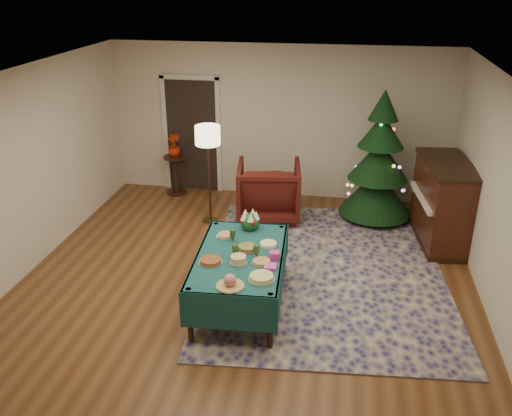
% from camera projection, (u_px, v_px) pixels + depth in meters
% --- Properties ---
extents(room_shell, '(7.00, 7.00, 7.00)m').
position_uv_depth(room_shell, '(240.00, 199.00, 6.37)').
color(room_shell, '#593319').
rests_on(room_shell, ground).
extents(doorway, '(1.08, 0.04, 2.16)m').
position_uv_depth(doorway, '(192.00, 133.00, 9.86)').
color(doorway, black).
rests_on(doorway, ground).
extents(rug, '(3.53, 4.45, 0.02)m').
position_uv_depth(rug, '(324.00, 270.00, 7.50)').
color(rug, '#191551').
rests_on(rug, ground).
extents(buffet_table, '(1.16, 1.87, 0.70)m').
position_uv_depth(buffet_table, '(240.00, 265.00, 6.53)').
color(buffet_table, black).
rests_on(buffet_table, ground).
extents(platter_0, '(0.31, 0.31, 0.15)m').
position_uv_depth(platter_0, '(230.00, 282.00, 5.79)').
color(platter_0, silver).
rests_on(platter_0, buffet_table).
extents(platter_1, '(0.30, 0.30, 0.06)m').
position_uv_depth(platter_1, '(262.00, 277.00, 5.93)').
color(platter_1, silver).
rests_on(platter_1, buffet_table).
extents(platter_2, '(0.29, 0.29, 0.05)m').
position_uv_depth(platter_2, '(211.00, 261.00, 6.28)').
color(platter_2, silver).
rests_on(platter_2, buffet_table).
extents(platter_3, '(0.22, 0.22, 0.10)m').
position_uv_depth(platter_3, '(238.00, 260.00, 6.26)').
color(platter_3, silver).
rests_on(platter_3, buffet_table).
extents(platter_4, '(0.24, 0.24, 0.04)m').
position_uv_depth(platter_4, '(261.00, 262.00, 6.27)').
color(platter_4, silver).
rests_on(platter_4, buffet_table).
extents(platter_5, '(0.25, 0.25, 0.07)m').
position_uv_depth(platter_5, '(247.00, 248.00, 6.54)').
color(platter_5, silver).
rests_on(platter_5, buffet_table).
extents(platter_6, '(0.24, 0.24, 0.04)m').
position_uv_depth(platter_6, '(268.00, 244.00, 6.67)').
color(platter_6, silver).
rests_on(platter_6, buffet_table).
extents(platter_7, '(0.23, 0.23, 0.04)m').
position_uv_depth(platter_7, '(225.00, 235.00, 6.89)').
color(platter_7, silver).
rests_on(platter_7, buffet_table).
extents(goblet_0, '(0.07, 0.07, 0.16)m').
position_uv_depth(goblet_0, '(233.00, 235.00, 6.74)').
color(goblet_0, '#2D471E').
rests_on(goblet_0, buffet_table).
extents(goblet_1, '(0.07, 0.07, 0.16)m').
position_uv_depth(goblet_1, '(256.00, 251.00, 6.36)').
color(goblet_1, '#2D471E').
rests_on(goblet_1, buffet_table).
extents(goblet_2, '(0.07, 0.07, 0.16)m').
position_uv_depth(goblet_2, '(235.00, 251.00, 6.37)').
color(goblet_2, '#2D471E').
rests_on(goblet_2, buffet_table).
extents(napkin_stack, '(0.15, 0.15, 0.04)m').
position_uv_depth(napkin_stack, '(270.00, 267.00, 6.17)').
color(napkin_stack, '#EB41BD').
rests_on(napkin_stack, buffet_table).
extents(gift_box, '(0.12, 0.12, 0.09)m').
position_uv_depth(gift_box, '(275.00, 255.00, 6.35)').
color(gift_box, '#D33A97').
rests_on(gift_box, buffet_table).
extents(centerpiece, '(0.25, 0.25, 0.29)m').
position_uv_depth(centerpiece, '(250.00, 220.00, 7.05)').
color(centerpiece, '#1E4C1E').
rests_on(centerpiece, buffet_table).
extents(armchair, '(1.13, 1.08, 1.04)m').
position_uv_depth(armchair, '(269.00, 188.00, 8.92)').
color(armchair, '#49140F').
rests_on(armchair, ground).
extents(floor_lamp, '(0.39, 0.39, 1.62)m').
position_uv_depth(floor_lamp, '(208.00, 141.00, 8.39)').
color(floor_lamp, '#A57F3F').
rests_on(floor_lamp, ground).
extents(side_table, '(0.40, 0.40, 0.72)m').
position_uv_depth(side_table, '(176.00, 176.00, 9.95)').
color(side_table, black).
rests_on(side_table, ground).
extents(potted_plant, '(0.23, 0.41, 0.23)m').
position_uv_depth(potted_plant, '(174.00, 150.00, 9.75)').
color(potted_plant, '#AB250C').
rests_on(potted_plant, side_table).
extents(christmas_tree, '(1.41, 1.41, 2.16)m').
position_uv_depth(christmas_tree, '(379.00, 163.00, 8.71)').
color(christmas_tree, black).
rests_on(christmas_tree, ground).
extents(piano, '(0.84, 1.53, 1.27)m').
position_uv_depth(piano, '(443.00, 204.00, 8.07)').
color(piano, black).
rests_on(piano, ground).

